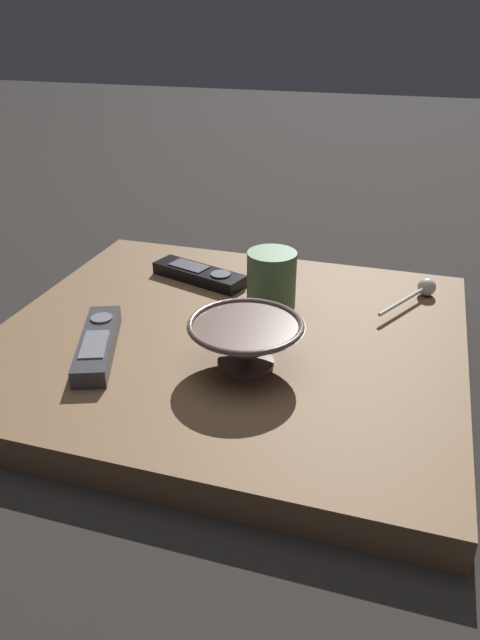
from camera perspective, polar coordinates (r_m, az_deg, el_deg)
name	(u,v)px	position (r m, az deg, el deg)	size (l,w,h in m)	color
ground_plane	(229,357)	(0.90, -1.07, -3.55)	(6.00, 6.00, 0.00)	black
table	(229,345)	(0.89, -1.08, -2.36)	(0.66, 0.61, 0.04)	brown
cereal_bowl	(246,341)	(0.78, 0.55, -2.04)	(0.15, 0.15, 0.07)	brown
coffee_mug	(271,280)	(0.94, 2.98, 3.81)	(0.08, 0.08, 0.09)	#4C724C
teaspoon	(423,289)	(1.02, 16.90, 2.81)	(0.08, 0.14, 0.03)	silver
tv_remote_near	(199,274)	(1.04, -3.88, 4.33)	(0.18, 0.10, 0.02)	black
tv_remote_far	(98,344)	(0.85, -13.28, -2.19)	(0.11, 0.19, 0.03)	#38383D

